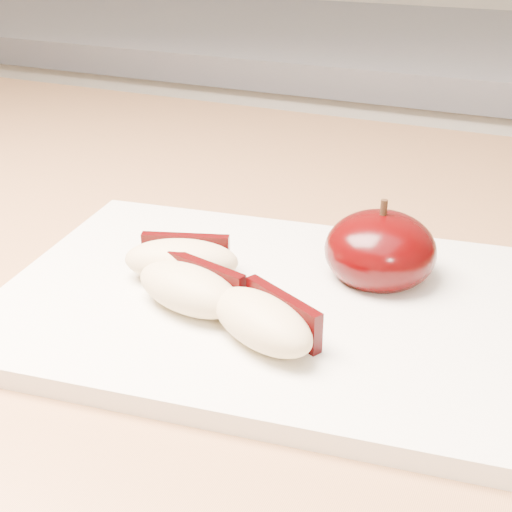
% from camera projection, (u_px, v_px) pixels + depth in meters
% --- Properties ---
extents(back_cabinet, '(2.40, 0.62, 0.94)m').
position_uv_depth(back_cabinet, '(446.00, 305.00, 1.28)').
color(back_cabinet, silver).
rests_on(back_cabinet, ground).
extents(cutting_board, '(0.33, 0.26, 0.01)m').
position_uv_depth(cutting_board, '(256.00, 302.00, 0.43)').
color(cutting_board, silver).
rests_on(cutting_board, island_counter).
extents(apple_half, '(0.08, 0.08, 0.06)m').
position_uv_depth(apple_half, '(380.00, 250.00, 0.44)').
color(apple_half, '#2E0102').
rests_on(apple_half, cutting_board).
extents(apple_wedge_a, '(0.08, 0.05, 0.03)m').
position_uv_depth(apple_wedge_a, '(182.00, 259.00, 0.44)').
color(apple_wedge_a, '#D5BA87').
rests_on(apple_wedge_a, cutting_board).
extents(apple_wedge_b, '(0.08, 0.05, 0.03)m').
position_uv_depth(apple_wedge_b, '(191.00, 288.00, 0.40)').
color(apple_wedge_b, '#D5BA87').
rests_on(apple_wedge_b, cutting_board).
extents(apple_wedge_c, '(0.08, 0.06, 0.03)m').
position_uv_depth(apple_wedge_c, '(264.00, 320.00, 0.37)').
color(apple_wedge_c, '#D5BA87').
rests_on(apple_wedge_c, cutting_board).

